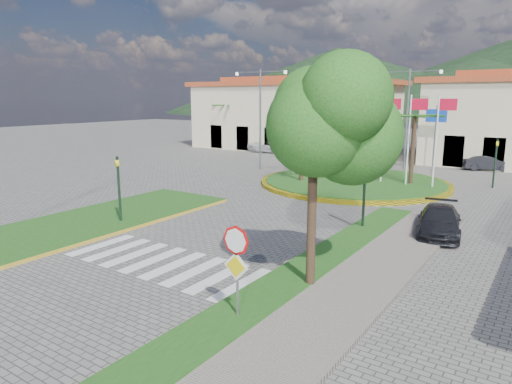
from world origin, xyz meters
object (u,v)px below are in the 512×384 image
Objects in this scene: car_side_right at (439,221)px; roundabout_island at (354,182)px; car_dark_a at (344,155)px; deciduous_tree at (314,121)px; stop_sign at (236,257)px; car_dark_b at (488,163)px; white_van at (269,147)px.

roundabout_island is at bearing 118.78° from car_side_right.
car_side_right reaches higher than car_dark_a.
deciduous_tree reaches higher than roundabout_island.
car_dark_b is at bearing 86.87° from stop_sign.
deciduous_tree reaches higher than white_van.
roundabout_island is at bearing 130.83° from car_dark_b.
white_van is at bearing 125.08° from car_side_right.
deciduous_tree is 35.65m from white_van.
car_dark_b is at bearing -74.87° from car_dark_a.
car_side_right is (22.11, -20.92, -0.02)m from white_van.
car_dark_b is 0.87× the size of car_side_right.
white_van is at bearing 124.67° from deciduous_tree.
roundabout_island is 3.48× the size of car_dark_b.
deciduous_tree is at bearing -115.28° from car_side_right.
white_van reaches higher than car_dark_a.
roundabout_island is at bearing -142.19° from car_dark_a.
white_van reaches higher than car_side_right.
stop_sign is 32.66m from car_dark_a.
roundabout_island reaches higher than white_van.
car_side_right is (7.50, -8.84, 0.43)m from roundabout_island.
deciduous_tree is 1.62× the size of car_side_right.
deciduous_tree reaches higher than car_dark_b.
car_side_right is at bearing -49.72° from roundabout_island.
deciduous_tree reaches higher than stop_sign.
stop_sign reaches higher than car_dark_a.
stop_sign is 0.85× the size of car_dark_a.
car_side_right is at bearing 76.92° from stop_sign.
roundabout_island reaches higher than stop_sign.
car_dark_a is at bearing -98.54° from white_van.
car_dark_b is at bearing -92.24° from white_van.
car_dark_a is (-10.34, 30.95, -1.26)m from stop_sign.
roundabout_island reaches higher than car_dark_a.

